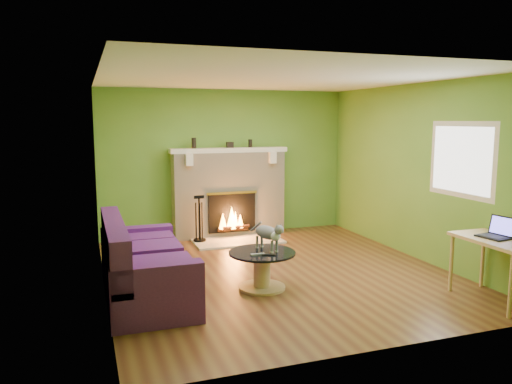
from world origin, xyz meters
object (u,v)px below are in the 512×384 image
desk (497,246)px  sofa (141,267)px  cat (267,236)px  coffee_table (262,267)px

desk → sofa: bearing=158.6°
cat → coffee_table: bearing=-166.4°
sofa → cat: sofa is taller
sofa → desk: bearing=-21.4°
coffee_table → cat: bearing=32.0°
desk → cat: (-2.29, 1.33, 0.00)m
coffee_table → desk: desk is taller
sofa → coffee_table: (1.44, -0.20, -0.09)m
coffee_table → sofa: bearing=171.9°
desk → cat: bearing=149.8°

